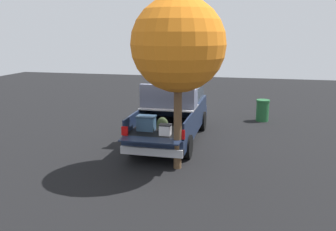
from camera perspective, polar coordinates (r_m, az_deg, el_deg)
The scene contains 4 objects.
ground_plane at distance 13.36m, azimuth 0.59°, elevation -4.03°, with size 40.00×40.00×0.00m, color black.
pickup_truck at distance 13.46m, azimuth 0.93°, elevation 0.32°, with size 6.05×2.06×2.23m.
tree_background at distance 10.01m, azimuth 1.65°, elevation 11.20°, with size 2.65×2.65×4.95m.
trash_can at distance 16.75m, azimuth 14.91°, elevation 0.81°, with size 0.60×0.60×0.98m.
Camera 1 is at (-12.46, -2.77, 3.94)m, focal length 38.05 mm.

